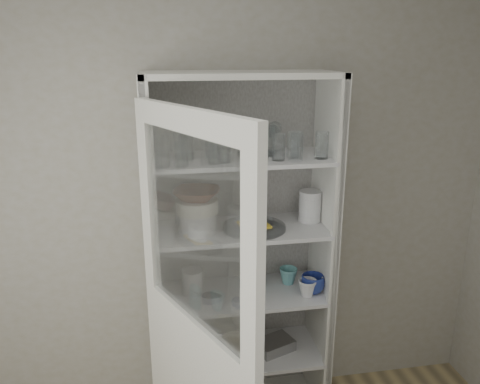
# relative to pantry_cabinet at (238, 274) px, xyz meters

# --- Properties ---
(wall_back) EXTENTS (3.60, 0.02, 2.60)m
(wall_back) POSITION_rel_pantry_cabinet_xyz_m (-0.20, 0.16, 0.36)
(wall_back) COLOR gray
(wall_back) RESTS_ON ground
(pantry_cabinet) EXTENTS (1.00, 0.45, 2.10)m
(pantry_cabinet) POSITION_rel_pantry_cabinet_xyz_m (0.00, 0.00, 0.00)
(pantry_cabinet) COLOR beige
(pantry_cabinet) RESTS_ON floor
(cupboard_door) EXTENTS (0.43, 0.83, 2.00)m
(cupboard_door) POSITION_rel_pantry_cabinet_xyz_m (-0.31, -0.69, -0.07)
(cupboard_door) COLOR beige
(cupboard_door) RESTS_ON floor
(tumbler_0) EXTENTS (0.08, 0.08, 0.15)m
(tumbler_0) POSITION_rel_pantry_cabinet_xyz_m (-0.41, -0.22, 0.80)
(tumbler_0) COLOR silver
(tumbler_0) RESTS_ON shelf_glass
(tumbler_1) EXTENTS (0.08, 0.08, 0.13)m
(tumbler_1) POSITION_rel_pantry_cabinet_xyz_m (-0.31, -0.23, 0.79)
(tumbler_1) COLOR silver
(tumbler_1) RESTS_ON shelf_glass
(tumbler_2) EXTENTS (0.08, 0.08, 0.13)m
(tumbler_2) POSITION_rel_pantry_cabinet_xyz_m (-0.10, -0.18, 0.79)
(tumbler_2) COLOR silver
(tumbler_2) RESTS_ON shelf_glass
(tumbler_3) EXTENTS (0.07, 0.07, 0.13)m
(tumbler_3) POSITION_rel_pantry_cabinet_xyz_m (-0.15, -0.20, 0.79)
(tumbler_3) COLOR silver
(tumbler_3) RESTS_ON shelf_glass
(tumbler_4) EXTENTS (0.09, 0.09, 0.14)m
(tumbler_4) POSITION_rel_pantry_cabinet_xyz_m (0.18, -0.18, 0.79)
(tumbler_4) COLOR silver
(tumbler_4) RESTS_ON shelf_glass
(tumbler_5) EXTENTS (0.10, 0.10, 0.15)m
(tumbler_5) POSITION_rel_pantry_cabinet_xyz_m (0.26, -0.21, 0.80)
(tumbler_5) COLOR silver
(tumbler_5) RESTS_ON shelf_glass
(tumbler_6) EXTENTS (0.08, 0.08, 0.14)m
(tumbler_6) POSITION_rel_pantry_cabinet_xyz_m (0.41, -0.18, 0.79)
(tumbler_6) COLOR silver
(tumbler_6) RESTS_ON shelf_glass
(tumbler_7) EXTENTS (0.08, 0.08, 0.15)m
(tumbler_7) POSITION_rel_pantry_cabinet_xyz_m (-0.31, -0.05, 0.80)
(tumbler_7) COLOR silver
(tumbler_7) RESTS_ON shelf_glass
(tumbler_8) EXTENTS (0.07, 0.07, 0.14)m
(tumbler_8) POSITION_rel_pantry_cabinet_xyz_m (-0.15, -0.05, 0.79)
(tumbler_8) COLOR silver
(tumbler_8) RESTS_ON shelf_glass
(tumbler_9) EXTENTS (0.08, 0.08, 0.14)m
(tumbler_9) POSITION_rel_pantry_cabinet_xyz_m (-0.28, -0.08, 0.79)
(tumbler_9) COLOR silver
(tumbler_9) RESTS_ON shelf_glass
(tumbler_10) EXTENTS (0.10, 0.10, 0.16)m
(tumbler_10) POSITION_rel_pantry_cabinet_xyz_m (0.16, -0.07, 0.80)
(tumbler_10) COLOR silver
(tumbler_10) RESTS_ON shelf_glass
(tumbler_11) EXTENTS (0.08, 0.08, 0.15)m
(tumbler_11) POSITION_rel_pantry_cabinet_xyz_m (0.03, -0.04, 0.80)
(tumbler_11) COLOR silver
(tumbler_11) RESTS_ON shelf_glass
(goblet_0) EXTENTS (0.08, 0.08, 0.18)m
(goblet_0) POSITION_rel_pantry_cabinet_xyz_m (-0.27, 0.05, 0.81)
(goblet_0) COLOR silver
(goblet_0) RESTS_ON shelf_glass
(goblet_1) EXTENTS (0.07, 0.07, 0.16)m
(goblet_1) POSITION_rel_pantry_cabinet_xyz_m (0.04, 0.05, 0.80)
(goblet_1) COLOR silver
(goblet_1) RESTS_ON shelf_glass
(goblet_2) EXTENTS (0.08, 0.08, 0.17)m
(goblet_2) POSITION_rel_pantry_cabinet_xyz_m (0.19, 0.01, 0.80)
(goblet_2) COLOR silver
(goblet_2) RESTS_ON shelf_glass
(goblet_3) EXTENTS (0.08, 0.08, 0.18)m
(goblet_3) POSITION_rel_pantry_cabinet_xyz_m (0.21, 0.05, 0.81)
(goblet_3) COLOR silver
(goblet_3) RESTS_ON shelf_glass
(plate_stack_front) EXTENTS (0.21, 0.21, 0.11)m
(plate_stack_front) POSITION_rel_pantry_cabinet_xyz_m (-0.24, -0.09, 0.38)
(plate_stack_front) COLOR silver
(plate_stack_front) RESTS_ON shelf_plates
(plate_stack_back) EXTENTS (0.19, 0.19, 0.07)m
(plate_stack_back) POSITION_rel_pantry_cabinet_xyz_m (-0.25, 0.07, 0.36)
(plate_stack_back) COLOR silver
(plate_stack_back) RESTS_ON shelf_plates
(cream_bowl) EXTENTS (0.26, 0.26, 0.07)m
(cream_bowl) POSITION_rel_pantry_cabinet_xyz_m (-0.24, -0.09, 0.47)
(cream_bowl) COLOR beige
(cream_bowl) RESTS_ON plate_stack_front
(terracotta_bowl) EXTENTS (0.29, 0.29, 0.06)m
(terracotta_bowl) POSITION_rel_pantry_cabinet_xyz_m (-0.24, -0.09, 0.53)
(terracotta_bowl) COLOR #512515
(terracotta_bowl) RESTS_ON cream_bowl
(glass_platter) EXTENTS (0.41, 0.41, 0.02)m
(glass_platter) POSITION_rel_pantry_cabinet_xyz_m (0.07, -0.10, 0.33)
(glass_platter) COLOR silver
(glass_platter) RESTS_ON shelf_plates
(yellow_trivet) EXTENTS (0.18, 0.18, 0.01)m
(yellow_trivet) POSITION_rel_pantry_cabinet_xyz_m (0.07, -0.10, 0.35)
(yellow_trivet) COLOR yellow
(yellow_trivet) RESTS_ON glass_platter
(white_ramekin) EXTENTS (0.14, 0.14, 0.06)m
(white_ramekin) POSITION_rel_pantry_cabinet_xyz_m (0.07, -0.10, 0.38)
(white_ramekin) COLOR silver
(white_ramekin) RESTS_ON yellow_trivet
(grey_bowl_stack) EXTENTS (0.13, 0.13, 0.18)m
(grey_bowl_stack) POSITION_rel_pantry_cabinet_xyz_m (0.41, -0.03, 0.41)
(grey_bowl_stack) COLOR silver
(grey_bowl_stack) RESTS_ON shelf_plates
(mug_blue) EXTENTS (0.17, 0.17, 0.11)m
(mug_blue) POSITION_rel_pantry_cabinet_xyz_m (0.41, -0.14, -0.03)
(mug_blue) COLOR navy
(mug_blue) RESTS_ON shelf_mugs
(mug_teal) EXTENTS (0.14, 0.14, 0.10)m
(mug_teal) POSITION_rel_pantry_cabinet_xyz_m (0.30, -0.01, -0.03)
(mug_teal) COLOR teal
(mug_teal) RESTS_ON shelf_mugs
(mug_white) EXTENTS (0.13, 0.13, 0.10)m
(mug_white) POSITION_rel_pantry_cabinet_xyz_m (0.37, -0.18, -0.03)
(mug_white) COLOR silver
(mug_white) RESTS_ON shelf_mugs
(teal_jar) EXTENTS (0.09, 0.09, 0.11)m
(teal_jar) POSITION_rel_pantry_cabinet_xyz_m (0.12, 0.00, -0.02)
(teal_jar) COLOR teal
(teal_jar) RESTS_ON shelf_mugs
(measuring_cups) EXTENTS (0.09, 0.09, 0.04)m
(measuring_cups) POSITION_rel_pantry_cabinet_xyz_m (-0.19, -0.14, -0.06)
(measuring_cups) COLOR #B1B2C1
(measuring_cups) RESTS_ON shelf_mugs
(white_canister) EXTENTS (0.16, 0.16, 0.14)m
(white_canister) POSITION_rel_pantry_cabinet_xyz_m (-0.27, -0.03, -0.01)
(white_canister) COLOR silver
(white_canister) RESTS_ON shelf_mugs
(cream_dish) EXTENTS (0.23, 0.23, 0.07)m
(cream_dish) POSITION_rel_pantry_cabinet_xyz_m (-0.02, -0.06, -0.45)
(cream_dish) COLOR beige
(cream_dish) RESTS_ON shelf_bot
(tin_box) EXTENTS (0.26, 0.22, 0.06)m
(tin_box) POSITION_rel_pantry_cabinet_xyz_m (0.21, -0.09, -0.45)
(tin_box) COLOR gray
(tin_box) RESTS_ON shelf_bot
(tumbler_12) EXTENTS (0.07, 0.07, 0.13)m
(tumbler_12) POSITION_rel_pantry_cabinet_xyz_m (0.27, -0.12, 0.79)
(tumbler_12) COLOR silver
(tumbler_12) RESTS_ON shelf_glass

